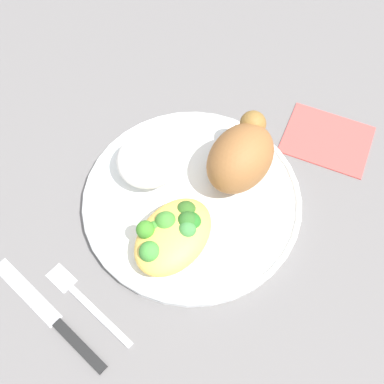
{
  "coord_description": "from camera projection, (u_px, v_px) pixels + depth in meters",
  "views": [
    {
      "loc": [
        -0.24,
        -0.17,
        0.53
      ],
      "look_at": [
        0.0,
        0.0,
        0.03
      ],
      "focal_mm": 42.61,
      "sensor_mm": 36.0,
      "label": 1
    }
  ],
  "objects": [
    {
      "name": "rice_pile",
      "position": [
        151.0,
        158.0,
        0.6
      ],
      "size": [
        0.09,
        0.08,
        0.05
      ],
      "primitive_type": "ellipsoid",
      "color": "white",
      "rests_on": "plate"
    },
    {
      "name": "napkin",
      "position": [
        327.0,
        139.0,
        0.66
      ],
      "size": [
        0.12,
        0.14,
        0.0
      ],
      "primitive_type": "cube",
      "rotation": [
        0.0,
        0.0,
        0.22
      ],
      "color": "#DB4C47",
      "rests_on": "ground_plane"
    },
    {
      "name": "mac_cheese_with_broccoli",
      "position": [
        173.0,
        233.0,
        0.55
      ],
      "size": [
        0.11,
        0.08,
        0.04
      ],
      "color": "#ECBF52",
      "rests_on": "plate"
    },
    {
      "name": "ground_plane",
      "position": [
        192.0,
        202.0,
        0.61
      ],
      "size": [
        2.0,
        2.0,
        0.0
      ],
      "primitive_type": "plane",
      "color": "slate"
    },
    {
      "name": "plate",
      "position": [
        192.0,
        199.0,
        0.6
      ],
      "size": [
        0.29,
        0.29,
        0.02
      ],
      "color": "white",
      "rests_on": "ground_plane"
    },
    {
      "name": "knife",
      "position": [
        57.0,
        323.0,
        0.53
      ],
      "size": [
        0.03,
        0.19,
        0.01
      ],
      "color": "black",
      "rests_on": "ground_plane"
    },
    {
      "name": "fork",
      "position": [
        86.0,
        302.0,
        0.54
      ],
      "size": [
        0.03,
        0.14,
        0.01
      ],
      "color": "silver",
      "rests_on": "ground_plane"
    },
    {
      "name": "roasted_chicken",
      "position": [
        241.0,
        156.0,
        0.58
      ],
      "size": [
        0.11,
        0.08,
        0.08
      ],
      "color": "#956032",
      "rests_on": "plate"
    }
  ]
}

